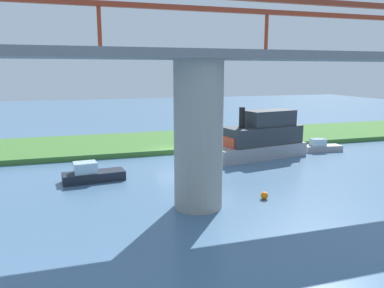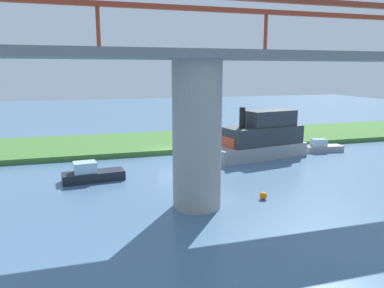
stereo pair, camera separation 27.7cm
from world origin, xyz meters
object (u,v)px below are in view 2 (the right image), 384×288
at_px(person_on_bank, 208,136).
at_px(riverboat_paddlewheel, 322,147).
at_px(bridge_pylon, 197,136).
at_px(houseboat_blue, 92,174).
at_px(mooring_post, 227,140).
at_px(marker_buoy, 263,196).
at_px(pontoon_yellow, 261,138).

bearing_deg(person_on_bank, riverboat_paddlewheel, 151.35).
height_order(bridge_pylon, houseboat_blue, bridge_pylon).
xyz_separation_m(mooring_post, marker_buoy, (4.04, 16.17, -0.63)).
bearing_deg(riverboat_paddlewheel, bridge_pylon, 33.88).
xyz_separation_m(bridge_pylon, person_on_bank, (-6.85, -17.49, -3.26)).
relative_size(bridge_pylon, marker_buoy, 17.84).
xyz_separation_m(person_on_bank, pontoon_yellow, (-3.23, 6.28, 0.64)).
bearing_deg(person_on_bank, marker_buoy, 82.56).
bearing_deg(mooring_post, riverboat_paddlewheel, 153.09).
xyz_separation_m(person_on_bank, mooring_post, (-1.76, 1.30, -0.32)).
height_order(houseboat_blue, riverboat_paddlewheel, houseboat_blue).
relative_size(pontoon_yellow, houseboat_blue, 2.15).
bearing_deg(mooring_post, marker_buoy, 75.98).
xyz_separation_m(bridge_pylon, marker_buoy, (-4.57, -0.02, -4.21)).
distance_m(pontoon_yellow, marker_buoy, 12.58).
distance_m(person_on_bank, riverboat_paddlewheel, 12.09).
relative_size(bridge_pylon, pontoon_yellow, 0.88).
bearing_deg(person_on_bank, mooring_post, 143.44).
relative_size(mooring_post, riverboat_paddlewheel, 0.18).
xyz_separation_m(person_on_bank, marker_buoy, (2.28, 17.47, -0.95)).
distance_m(person_on_bank, pontoon_yellow, 7.09).
xyz_separation_m(houseboat_blue, riverboat_paddlewheel, (-23.47, -4.11, -0.07)).
relative_size(bridge_pylon, riverboat_paddlewheel, 2.17).
bearing_deg(bridge_pylon, marker_buoy, -179.72).
height_order(person_on_bank, mooring_post, person_on_bank).
xyz_separation_m(bridge_pylon, riverboat_paddlewheel, (-17.44, -11.71, -3.99)).
relative_size(pontoon_yellow, riverboat_paddlewheel, 2.47).
distance_m(person_on_bank, marker_buoy, 17.65).
distance_m(pontoon_yellow, riverboat_paddlewheel, 7.50).
bearing_deg(pontoon_yellow, person_on_bank, -62.78).
bearing_deg(marker_buoy, riverboat_paddlewheel, -137.75).
distance_m(mooring_post, riverboat_paddlewheel, 9.91).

